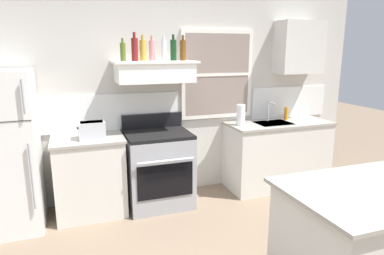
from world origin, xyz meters
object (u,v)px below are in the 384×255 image
dish_soap_bottle (286,113)px  bottle_dark_green_wine (173,50)px  refrigerator (2,152)px  bottle_clear_tall (164,50)px  kitchen_island (375,244)px  toaster (92,130)px  bottle_olive_oil_square (123,52)px  paper_towel_roll (241,115)px  bottle_amber_wine (183,50)px  bottle_champagne_gold_foil (143,50)px  bottle_rose_pink (152,50)px  stove_range (158,168)px  bottle_red_label_wine (135,49)px

dish_soap_bottle → bottle_dark_green_wine: bearing=-178.8°
refrigerator → dish_soap_bottle: size_ratio=9.33×
bottle_clear_tall → kitchen_island: size_ratio=0.21×
dish_soap_bottle → bottle_clear_tall: bearing=-178.8°
toaster → bottle_olive_oil_square: 0.93m
bottle_dark_green_wine → paper_towel_roll: 1.21m
bottle_olive_oil_square → paper_towel_roll: 1.68m
bottle_amber_wine → bottle_champagne_gold_foil: bearing=170.4°
refrigerator → toaster: 0.92m
bottle_olive_oil_square → bottle_clear_tall: bearing=4.7°
kitchen_island → bottle_champagne_gold_foil: bearing=118.3°
toaster → bottle_rose_pink: bottle_rose_pink is taller
refrigerator → kitchen_island: 3.51m
kitchen_island → bottle_amber_wine: bearing=109.3°
bottle_rose_pink → dish_soap_bottle: size_ratio=1.58×
bottle_champagne_gold_foil → bottle_amber_wine: (0.46, -0.08, 0.00)m
stove_range → bottle_red_label_wine: (-0.23, 0.06, 1.41)m
bottle_clear_tall → kitchen_island: bearing=-65.9°
paper_towel_roll → dish_soap_bottle: 0.77m
bottle_champagne_gold_foil → refrigerator: bearing=-173.4°
bottle_red_label_wine → bottle_clear_tall: 0.35m
bottle_clear_tall → bottle_amber_wine: 0.23m
bottle_olive_oil_square → bottle_dark_green_wine: bottle_dark_green_wine is taller
toaster → bottle_red_label_wine: size_ratio=0.94×
refrigerator → bottle_dark_green_wine: bottle_dark_green_wine is taller
stove_range → bottle_clear_tall: 1.41m
bottle_red_label_wine → bottle_dark_green_wine: 0.47m
bottle_red_label_wine → kitchen_island: bearing=-58.4°
paper_towel_roll → kitchen_island: 2.26m
bottle_dark_green_wine → stove_range: bearing=-156.5°
paper_towel_roll → refrigerator: bearing=-178.8°
refrigerator → bottle_clear_tall: bottle_clear_tall is taller
bottle_dark_green_wine → dish_soap_bottle: (1.64, 0.03, -0.87)m
bottle_dark_green_wine → paper_towel_roll: (0.88, -0.07, -0.83)m
bottle_dark_green_wine → bottle_amber_wine: size_ratio=1.03×
bottle_dark_green_wine → kitchen_island: 2.80m
paper_towel_roll → dish_soap_bottle: bearing=7.5°
bottle_dark_green_wine → paper_towel_roll: bottle_dark_green_wine is taller
stove_range → bottle_olive_oil_square: 1.43m
bottle_olive_oil_square → kitchen_island: 3.00m
bottle_clear_tall → bottle_dark_green_wine: (0.12, 0.00, 0.00)m
bottle_champagne_gold_foil → dish_soap_bottle: (1.99, -0.02, -0.87)m
stove_range → bottle_amber_wine: bottle_amber_wine is taller
bottle_rose_pink → bottle_clear_tall: size_ratio=0.96×
bottle_champagne_gold_foil → dish_soap_bottle: size_ratio=1.62×
bottle_olive_oil_square → paper_towel_roll: bearing=-0.9°
bottle_amber_wine → dish_soap_bottle: (1.53, 0.06, -0.87)m
bottle_rose_pink → bottle_dark_green_wine: 0.25m
bottle_olive_oil_square → bottle_red_label_wine: size_ratio=0.79×
toaster → bottle_clear_tall: (0.87, 0.13, 0.86)m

